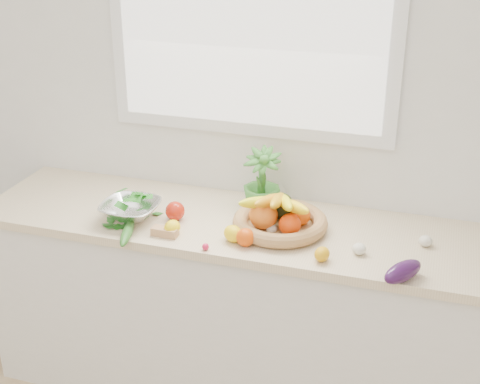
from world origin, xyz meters
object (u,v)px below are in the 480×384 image
(apple, at_px, (175,211))
(cucumber, at_px, (127,233))
(fruit_basket, at_px, (279,217))
(potted_herb, at_px, (262,182))
(eggplant, at_px, (403,272))
(colander_with_spinach, at_px, (130,206))

(apple, xyz_separation_m, cucumber, (-0.13, -0.21, -0.02))
(apple, xyz_separation_m, fruit_basket, (0.45, 0.05, 0.01))
(potted_herb, distance_m, fruit_basket, 0.23)
(potted_herb, xyz_separation_m, fruit_basket, (0.13, -0.17, -0.08))
(cucumber, bearing_deg, fruit_basket, 24.04)
(eggplant, height_order, cucumber, eggplant)
(apple, relative_size, colander_with_spinach, 0.34)
(apple, distance_m, fruit_basket, 0.46)
(apple, height_order, cucumber, apple)
(potted_herb, xyz_separation_m, colander_with_spinach, (-0.51, -0.28, -0.07))
(fruit_basket, bearing_deg, eggplant, -25.95)
(colander_with_spinach, bearing_deg, eggplant, -7.42)
(cucumber, bearing_deg, eggplant, 0.00)
(apple, xyz_separation_m, eggplant, (0.99, -0.21, -0.00))
(eggplant, xyz_separation_m, cucumber, (-1.12, 0.00, -0.02))
(eggplant, relative_size, cucumber, 0.83)
(potted_herb, distance_m, colander_with_spinach, 0.59)
(fruit_basket, distance_m, colander_with_spinach, 0.65)
(colander_with_spinach, bearing_deg, apple, 17.69)
(apple, bearing_deg, colander_with_spinach, -162.31)
(fruit_basket, height_order, colander_with_spinach, fruit_basket)
(apple, bearing_deg, cucumber, -121.15)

